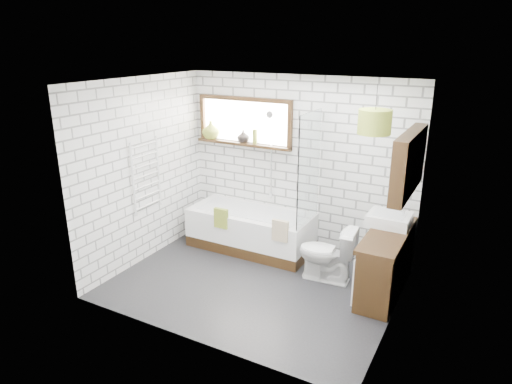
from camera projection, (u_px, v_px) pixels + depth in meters
The scene contains 22 objects.
floor at pixel (254, 284), 5.79m from camera, with size 3.40×2.60×0.01m, color black.
ceiling at pixel (254, 82), 4.99m from camera, with size 3.40×2.60×0.01m, color white.
wall_back at pixel (298, 165), 6.47m from camera, with size 3.40×0.01×2.50m, color white.
wall_front at pixel (188, 229), 4.30m from camera, with size 3.40×0.01×2.50m, color white.
wall_left at pixel (143, 171), 6.15m from camera, with size 0.01×2.60×2.50m, color white.
wall_right at pixel (401, 216), 4.62m from camera, with size 0.01×2.60×2.50m, color white.
window at pixel (244, 122), 6.64m from camera, with size 1.52×0.16×0.68m, color black.
towel_radiator at pixel (146, 175), 6.15m from camera, with size 0.06×0.52×1.00m, color white.
mirror_cabinet at pixel (409, 163), 5.03m from camera, with size 0.16×1.20×0.70m, color black.
shower_riser at pixel (271, 155), 6.59m from camera, with size 0.02×0.02×1.30m, color silver.
bathtub at pixel (251, 230), 6.69m from camera, with size 1.79×0.79×0.58m, color white.
shower_screen at pixel (309, 169), 5.97m from camera, with size 0.02×0.72×1.50m, color white.
towel_green at pixel (221, 218), 6.39m from camera, with size 0.21×0.06×0.29m, color olive.
towel_beige at pixel (280, 231), 5.98m from camera, with size 0.22×0.06×0.29m, color tan.
vanity at pixel (386, 262), 5.51m from camera, with size 0.43×1.35×0.77m, color black.
basin at pixel (389, 219), 5.60m from camera, with size 0.50×0.44×0.15m, color white.
tap at pixel (403, 217), 5.51m from camera, with size 0.03×0.03×0.18m, color silver.
toilet at pixel (327, 253), 5.78m from camera, with size 0.72×0.41×0.73m, color white.
vase_olive at pixel (211, 131), 6.93m from camera, with size 0.26×0.26×0.27m, color olive.
vase_dark at pixel (243, 138), 6.69m from camera, with size 0.18×0.18×0.19m, color black.
bottle at pixel (255, 138), 6.60m from camera, with size 0.07×0.07×0.21m, color olive.
pendant at pixel (375, 122), 4.91m from camera, with size 0.36×0.36×0.27m, color olive.
Camera 1 is at (2.45, -4.49, 2.95)m, focal length 32.00 mm.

